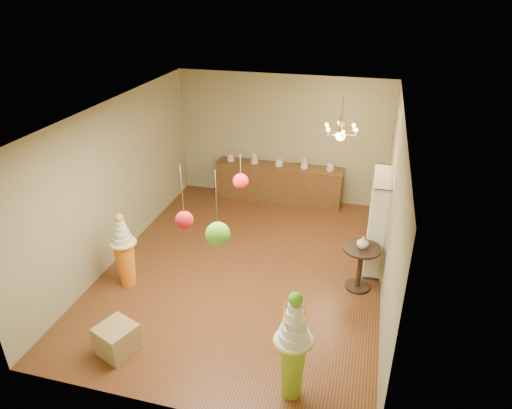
% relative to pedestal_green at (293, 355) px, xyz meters
% --- Properties ---
extents(floor, '(6.50, 6.50, 0.00)m').
position_rel_pedestal_green_xyz_m(floor, '(-1.39, 2.64, -0.68)').
color(floor, '#5A3218').
rests_on(floor, ground).
extents(ceiling, '(6.50, 6.50, 0.00)m').
position_rel_pedestal_green_xyz_m(ceiling, '(-1.39, 2.64, 2.32)').
color(ceiling, white).
rests_on(ceiling, ground).
extents(wall_back, '(5.00, 0.04, 3.00)m').
position_rel_pedestal_green_xyz_m(wall_back, '(-1.39, 5.89, 0.82)').
color(wall_back, gray).
rests_on(wall_back, ground).
extents(wall_front, '(5.00, 0.04, 3.00)m').
position_rel_pedestal_green_xyz_m(wall_front, '(-1.39, -0.61, 0.82)').
color(wall_front, gray).
rests_on(wall_front, ground).
extents(wall_left, '(0.04, 6.50, 3.00)m').
position_rel_pedestal_green_xyz_m(wall_left, '(-3.89, 2.64, 0.82)').
color(wall_left, gray).
rests_on(wall_left, ground).
extents(wall_right, '(0.04, 6.50, 3.00)m').
position_rel_pedestal_green_xyz_m(wall_right, '(1.11, 2.64, 0.82)').
color(wall_right, gray).
rests_on(wall_right, ground).
extents(pedestal_green, '(0.48, 0.48, 1.64)m').
position_rel_pedestal_green_xyz_m(pedestal_green, '(0.00, 0.00, 0.00)').
color(pedestal_green, '#96BB28').
rests_on(pedestal_green, floor).
extents(pedestal_orange, '(0.52, 0.52, 1.41)m').
position_rel_pedestal_green_xyz_m(pedestal_orange, '(-3.26, 1.62, -0.12)').
color(pedestal_orange, orange).
rests_on(pedestal_orange, floor).
extents(burlap_riser, '(0.65, 0.65, 0.45)m').
position_rel_pedestal_green_xyz_m(burlap_riser, '(-2.59, 0.10, -0.46)').
color(burlap_riser, '#9A8554').
rests_on(burlap_riser, floor).
extents(sideboard, '(3.04, 0.54, 1.16)m').
position_rel_pedestal_green_xyz_m(sideboard, '(-1.39, 5.61, -0.21)').
color(sideboard, brown).
rests_on(sideboard, floor).
extents(shelving_unit, '(0.33, 1.20, 1.80)m').
position_rel_pedestal_green_xyz_m(shelving_unit, '(0.94, 3.44, 0.22)').
color(shelving_unit, silver).
rests_on(shelving_unit, floor).
extents(round_table, '(0.84, 0.84, 0.83)m').
position_rel_pedestal_green_xyz_m(round_table, '(0.71, 2.55, -0.15)').
color(round_table, black).
rests_on(round_table, floor).
extents(vase, '(0.22, 0.22, 0.21)m').
position_rel_pedestal_green_xyz_m(vase, '(0.71, 2.55, 0.25)').
color(vase, silver).
rests_on(vase, round_table).
extents(pom_red_left, '(0.23, 0.23, 0.92)m').
position_rel_pedestal_green_xyz_m(pom_red_left, '(-1.52, 0.40, 1.51)').
color(pom_red_left, '#443A31').
rests_on(pom_red_left, ceiling).
extents(pom_green_mid, '(0.31, 0.31, 1.06)m').
position_rel_pedestal_green_xyz_m(pom_green_mid, '(-1.05, 0.33, 1.41)').
color(pom_green_mid, '#443A31').
rests_on(pom_green_mid, ceiling).
extents(pom_red_right, '(0.21, 0.21, 0.53)m').
position_rel_pedestal_green_xyz_m(pom_red_right, '(-0.92, 0.91, 1.89)').
color(pom_red_right, '#443A31').
rests_on(pom_red_right, ceiling).
extents(chandelier, '(0.84, 0.84, 0.85)m').
position_rel_pedestal_green_xyz_m(chandelier, '(0.08, 4.11, 1.62)').
color(chandelier, '#C27B44').
rests_on(chandelier, ceiling).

